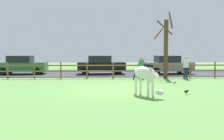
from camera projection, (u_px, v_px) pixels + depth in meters
ground_plane at (110, 89)px, 12.40m from camera, size 60.00×60.00×0.00m
parking_asphalt at (107, 73)px, 21.66m from camera, size 28.00×7.40×0.05m
paddock_fence at (100, 69)px, 17.30m from camera, size 21.02×0.11×1.19m
bare_tree at (166, 47)px, 17.25m from camera, size 1.46×1.71×4.76m
zebra at (146, 75)px, 10.45m from camera, size 1.25×1.69×1.41m
crow_on_grass at (186, 91)px, 10.92m from camera, size 0.21×0.10×0.20m
parked_car_green at (22, 65)px, 20.17m from camera, size 4.06×1.99×1.56m
parked_car_grey at (168, 65)px, 20.39m from camera, size 4.13×2.16×1.56m
parked_car_black at (101, 65)px, 20.23m from camera, size 4.07×2.03×1.56m
visitor_left_of_tree at (186, 66)px, 16.90m from camera, size 0.38×0.26×1.64m
visitor_right_of_tree at (142, 66)px, 17.00m from camera, size 0.38×0.26×1.64m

